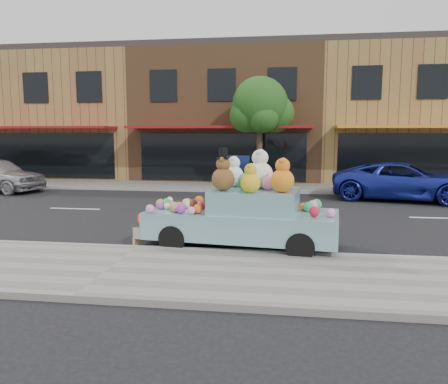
# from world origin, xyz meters

# --- Properties ---
(ground) EXTENTS (120.00, 120.00, 0.00)m
(ground) POSITION_xyz_m (0.00, 0.00, 0.00)
(ground) COLOR black
(ground) RESTS_ON ground
(near_sidewalk) EXTENTS (60.00, 3.00, 0.12)m
(near_sidewalk) POSITION_xyz_m (0.00, -6.50, 0.06)
(near_sidewalk) COLOR gray
(near_sidewalk) RESTS_ON ground
(far_sidewalk) EXTENTS (60.00, 3.00, 0.12)m
(far_sidewalk) POSITION_xyz_m (0.00, 6.50, 0.06)
(far_sidewalk) COLOR gray
(far_sidewalk) RESTS_ON ground
(near_kerb) EXTENTS (60.00, 0.12, 0.13)m
(near_kerb) POSITION_xyz_m (0.00, -5.00, 0.07)
(near_kerb) COLOR gray
(near_kerb) RESTS_ON ground
(far_kerb) EXTENTS (60.00, 0.12, 0.13)m
(far_kerb) POSITION_xyz_m (0.00, 5.00, 0.07)
(far_kerb) COLOR gray
(far_kerb) RESTS_ON ground
(storefront_left) EXTENTS (10.00, 9.80, 7.30)m
(storefront_left) POSITION_xyz_m (-10.00, 11.97, 3.64)
(storefront_left) COLOR olive
(storefront_left) RESTS_ON ground
(storefront_mid) EXTENTS (10.00, 9.80, 7.30)m
(storefront_mid) POSITION_xyz_m (0.00, 11.97, 3.64)
(storefront_mid) COLOR brown
(storefront_mid) RESTS_ON ground
(storefront_right) EXTENTS (10.00, 9.80, 7.30)m
(storefront_right) POSITION_xyz_m (10.00, 11.97, 3.64)
(storefront_right) COLOR olive
(storefront_right) RESTS_ON ground
(street_tree) EXTENTS (3.00, 2.70, 5.22)m
(street_tree) POSITION_xyz_m (2.03, 6.55, 3.69)
(street_tree) COLOR #38281C
(street_tree) RESTS_ON ground
(car_blue) EXTENTS (5.74, 3.60, 1.48)m
(car_blue) POSITION_xyz_m (7.80, 3.69, 0.74)
(car_blue) COLOR #1B2697
(car_blue) RESTS_ON ground
(art_car) EXTENTS (4.64, 2.22, 2.29)m
(art_car) POSITION_xyz_m (2.30, -4.29, 0.82)
(art_car) COLOR black
(art_car) RESTS_ON ground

